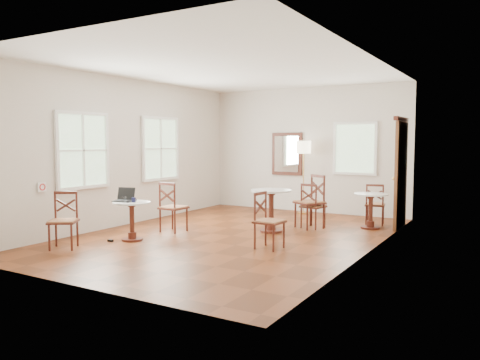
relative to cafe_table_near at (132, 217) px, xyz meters
The scene contains 17 objects.
ground 1.82m from the cafe_table_near, 43.25° to the left, with size 7.00×7.00×0.00m, color #602A10.
room_shell 2.42m from the cafe_table_near, 50.41° to the left, with size 5.02×7.02×3.01m.
cafe_table_near is the anchor object (origin of this frame).
cafe_table_mid 2.59m from the cafe_table_near, 47.85° to the left, with size 0.76×0.76×0.80m.
cafe_table_back 4.59m from the cafe_table_near, 44.56° to the left, with size 0.66×0.66×0.70m.
chair_near_a 0.98m from the cafe_table_near, 82.95° to the left, with size 0.45×0.45×0.95m.
chair_near_b 1.13m from the cafe_table_near, 117.75° to the right, with size 0.58×0.58×0.91m.
chair_mid_a 3.51m from the cafe_table_near, 49.86° to the left, with size 0.48×0.48×0.89m.
chair_mid_b 2.41m from the cafe_table_near, 15.44° to the left, with size 0.44×0.44×0.91m.
chair_back_a 4.91m from the cafe_table_near, 48.88° to the left, with size 0.46×0.46×0.85m.
chair_back_b 3.49m from the cafe_table_near, 50.38° to the left, with size 0.67×0.67×1.05m.
floor_lamp 4.69m from the cafe_table_near, 72.65° to the left, with size 0.33×0.33×1.72m.
laptop 0.37m from the cafe_table_near, behind, with size 0.38×0.35×0.23m.
mouse 0.29m from the cafe_table_near, 92.70° to the right, with size 0.08×0.05×0.03m, color black.
navy_mug 0.30m from the cafe_table_near, ahead, with size 0.10×0.07×0.08m.
water_glass 0.34m from the cafe_table_near, 118.85° to the right, with size 0.06×0.06×0.11m, color white.
power_adapter 0.54m from the cafe_table_near, 132.69° to the right, with size 0.09×0.06×0.04m, color black.
Camera 1 is at (4.45, -7.31, 1.73)m, focal length 35.66 mm.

